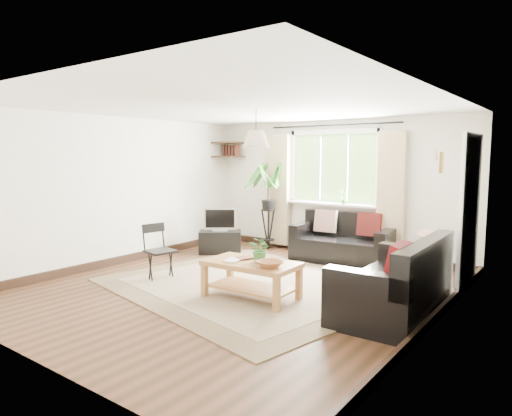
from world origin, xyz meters
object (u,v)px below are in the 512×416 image
Objects in this scene: folding_chair at (161,252)px; sofa_right at (393,277)px; sofa_back at (343,239)px; coffee_table at (251,280)px; tv_stand at (220,242)px; palm_stand at (268,206)px.

sofa_right is at bearing -68.58° from folding_chair.
sofa_back reaches higher than coffee_table.
coffee_table is at bearing -79.07° from tv_stand.
palm_stand is at bearing 172.25° from sofa_back.
sofa_back is 1.66m from palm_stand.
folding_chair reaches higher than sofa_back.
palm_stand is (-3.17, 2.09, 0.41)m from sofa_right.
palm_stand reaches higher than sofa_back.
sofa_back is 2.54m from sofa_right.
sofa_right is 1.06× the size of palm_stand.
sofa_right reaches higher than coffee_table.
palm_stand is at bearing -124.33° from sofa_right.
tv_stand is at bearing -166.09° from sofa_back.
folding_chair reaches higher than tv_stand.
sofa_back is 2.08× the size of folding_chair.
folding_chair is (0.50, -1.87, 0.19)m from tv_stand.
tv_stand is at bearing 138.84° from coffee_table.
tv_stand is (-2.09, 1.83, -0.03)m from coffee_table.
sofa_right is 2.22× the size of folding_chair.
tv_stand is 1.95m from folding_chair.
coffee_table is (-0.02, -2.53, -0.15)m from sofa_back.
sofa_right reaches higher than tv_stand.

